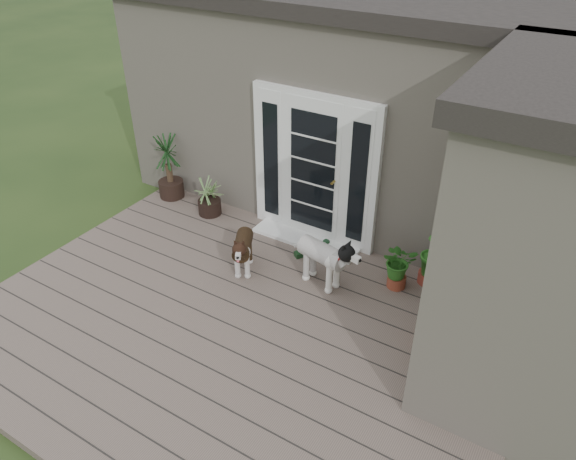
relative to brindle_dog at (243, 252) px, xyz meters
The scene contains 15 objects.
deck 1.17m from the brindle_dog, 60.10° to the right, with size 6.20×4.60×0.12m, color #6B5B4C.
house_main 3.52m from the brindle_dog, 80.37° to the left, with size 7.40×4.00×3.10m, color #665E54.
house_wing 3.64m from the brindle_dog, ahead, with size 1.60×2.40×3.10m, color #665E54.
door_unit 1.50m from the brindle_dog, 73.85° to the left, with size 1.90×0.14×2.15m, color white.
door_step 1.13m from the brindle_dog, 70.93° to the left, with size 1.60×0.40×0.05m, color white.
brindle_dog is the anchor object (origin of this frame).
white_dog 1.06m from the brindle_dog, 15.78° to the left, with size 0.36×0.84×0.70m, color white, non-canonical shape.
spider_plant 1.60m from the brindle_dog, 144.83° to the left, with size 0.59×0.59×0.63m, color #91AD6A, non-canonical shape.
yucca 2.44m from the brindle_dog, 154.80° to the left, with size 0.76×0.76×1.11m, color black, non-canonical shape.
herb_a 2.01m from the brindle_dog, 21.45° to the left, with size 0.44×0.44×0.56m, color #2E651C.
herb_b 2.43m from the brindle_dog, 25.18° to the left, with size 0.40×0.40×0.60m, color #1F631C.
herb_c 3.03m from the brindle_dog, 14.21° to the left, with size 0.37×0.37×0.58m, color #224D16.
sapling 2.75m from the brindle_dog, ahead, with size 0.56×0.56×1.89m, color #224D16, non-canonical shape.
clog_left 1.24m from the brindle_dog, 56.40° to the left, with size 0.13×0.27×0.08m, color #14331A, non-canonical shape.
clog_right 0.92m from the brindle_dog, 53.99° to the left, with size 0.15×0.31×0.09m, color #143317, non-canonical shape.
Camera 1 is at (2.98, -3.28, 4.51)m, focal length 33.67 mm.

